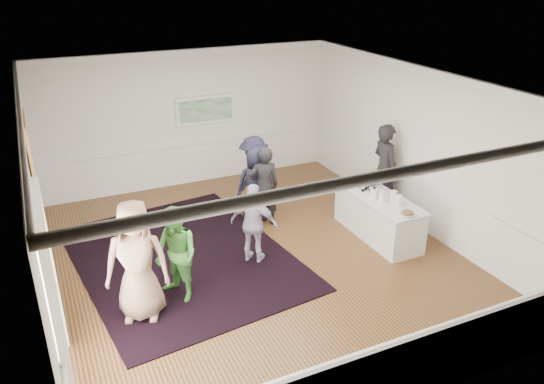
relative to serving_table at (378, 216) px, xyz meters
name	(u,v)px	position (x,y,z in m)	size (l,w,h in m)	color
floor	(257,257)	(-2.48, 0.22, -0.43)	(8.00, 8.00, 0.00)	brown
ceiling	(255,84)	(-2.48, 0.22, 2.77)	(7.00, 8.00, 0.02)	white
wall_left	(37,214)	(-5.98, 0.22, 1.17)	(0.02, 8.00, 3.20)	white
wall_right	(419,149)	(1.02, 0.22, 1.17)	(0.02, 8.00, 3.20)	white
wall_back	(189,119)	(-2.48, 4.22, 1.17)	(7.00, 0.02, 3.20)	white
wall_front	(401,302)	(-2.48, -3.78, 1.17)	(7.00, 0.02, 3.20)	white
wainscoting	(257,233)	(-2.48, 0.22, 0.07)	(7.00, 8.00, 1.00)	white
mirror	(34,172)	(-5.93, 1.52, 1.37)	(0.05, 1.25, 1.85)	#EF9A46
doorway	(52,292)	(-5.93, -1.68, 0.99)	(0.10, 1.78, 2.56)	white
landscape_painting	(206,110)	(-2.08, 4.16, 1.35)	(1.44, 0.06, 0.66)	white
area_rug	(183,258)	(-3.73, 0.77, -0.41)	(3.53, 4.63, 0.02)	black
serving_table	(378,216)	(0.00, 0.00, 0.00)	(0.80, 2.08, 0.84)	silver
bartender	(384,169)	(0.72, 0.86, 0.56)	(0.72, 0.47, 1.97)	black
guest_tan	(137,261)	(-4.76, -0.62, 0.53)	(0.94, 0.61, 1.92)	#A07C64
guest_green	(176,255)	(-4.12, -0.41, 0.37)	(0.77, 0.60, 1.58)	#50A441
guest_lilac	(254,224)	(-2.57, 0.14, 0.32)	(0.88, 0.36, 1.50)	silver
guest_dark_a	(254,174)	(-1.74, 2.08, 0.42)	(1.09, 0.62, 1.68)	#1E1D30
guest_dark_b	(264,187)	(-1.82, 1.39, 0.42)	(0.61, 0.40, 1.68)	black
guest_navy	(256,184)	(-1.88, 1.67, 0.37)	(0.78, 0.51, 1.60)	#1E1D30
wine_bottles	(369,181)	(0.03, 0.43, 0.57)	(0.40, 0.26, 0.31)	black
juice_pitchers	(384,196)	(-0.06, -0.21, 0.54)	(0.38, 0.59, 0.24)	#72B540
ice_bucket	(375,188)	(0.02, 0.19, 0.53)	(0.26, 0.26, 0.24)	silver
nut_bowl	(407,213)	(-0.03, -0.87, 0.46)	(0.27, 0.27, 0.08)	white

